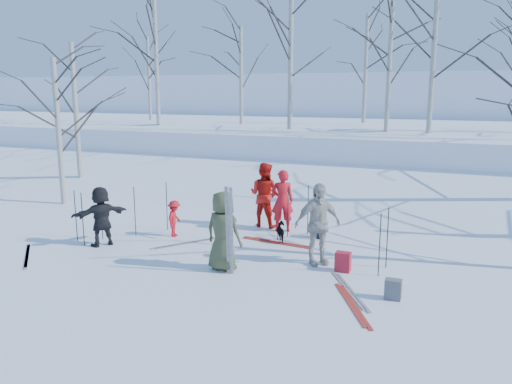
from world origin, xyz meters
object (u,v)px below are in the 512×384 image
at_px(skier_olive_center, 223,231).
at_px(backpack_dark, 319,230).
at_px(skier_redor_behind, 264,195).
at_px(backpack_red, 343,262).
at_px(skier_red_north, 282,201).
at_px(skier_red_seated, 174,219).
at_px(dog, 282,232).
at_px(skier_cream_east, 318,224).
at_px(backpack_grey, 393,289).
at_px(skier_grey_west, 101,216).

bearing_deg(skier_olive_center, backpack_dark, -103.76).
xyz_separation_m(skier_redor_behind, backpack_red, (2.94, -2.73, -0.70)).
xyz_separation_m(skier_red_north, skier_red_seated, (-2.44, -1.60, -0.37)).
bearing_deg(skier_red_north, dog, 85.07).
height_order(skier_redor_behind, skier_cream_east, skier_cream_east).
bearing_deg(backpack_red, backpack_dark, 118.13).
bearing_deg(skier_cream_east, skier_red_seated, 129.60).
bearing_deg(backpack_grey, skier_grey_west, 175.74).
xyz_separation_m(skier_olive_center, skier_redor_behind, (-0.54, 3.65, 0.05)).
bearing_deg(skier_red_north, backpack_dark, 142.64).
xyz_separation_m(skier_red_north, skier_redor_behind, (-0.65, 0.29, 0.06)).
relative_size(skier_olive_center, backpack_red, 4.10).
height_order(skier_grey_west, backpack_red, skier_grey_west).
height_order(backpack_grey, backpack_dark, backpack_dark).
relative_size(skier_olive_center, skier_red_north, 1.01).
distance_m(skier_redor_behind, backpack_grey, 5.67).
height_order(skier_olive_center, skier_red_north, skier_olive_center).
height_order(backpack_red, backpack_grey, backpack_red).
bearing_deg(dog, skier_red_north, -104.75).
distance_m(dog, backpack_dark, 1.03).
relative_size(dog, backpack_grey, 1.54).
bearing_deg(skier_red_north, skier_red_seated, 8.08).
bearing_deg(backpack_dark, skier_cream_east, -74.95).
height_order(skier_red_seated, dog, skier_red_seated).
height_order(skier_red_north, skier_red_seated, skier_red_north).
distance_m(skier_redor_behind, backpack_dark, 1.97).
xyz_separation_m(backpack_grey, backpack_dark, (-2.38, 3.28, 0.01)).
relative_size(skier_red_north, skier_redor_behind, 0.94).
bearing_deg(backpack_red, skier_olive_center, -159.05).
relative_size(skier_grey_west, backpack_red, 3.57).
xyz_separation_m(skier_cream_east, backpack_red, (0.65, -0.24, -0.71)).
bearing_deg(skier_grey_west, skier_redor_behind, 169.00).
xyz_separation_m(skier_red_north, backpack_dark, (1.11, -0.24, -0.65)).
height_order(skier_olive_center, skier_cream_east, skier_cream_east).
bearing_deg(skier_grey_west, skier_olive_center, 115.77).
height_order(skier_olive_center, skier_redor_behind, skier_redor_behind).
distance_m(backpack_red, backpack_grey, 1.61).
bearing_deg(skier_cream_east, backpack_dark, 63.14).
xyz_separation_m(skier_cream_east, backpack_grey, (1.85, -1.32, -0.73)).
distance_m(skier_cream_east, dog, 1.94).
height_order(skier_cream_east, backpack_dark, skier_cream_east).
xyz_separation_m(skier_red_seated, skier_cream_east, (4.08, -0.61, 0.43)).
bearing_deg(skier_grey_west, skier_cream_east, 130.07).
height_order(dog, backpack_grey, dog).
bearing_deg(skier_cream_east, dog, 93.44).
distance_m(skier_olive_center, skier_red_seated, 2.95).
relative_size(skier_red_north, backpack_grey, 4.50).
relative_size(dog, backpack_dark, 1.47).
distance_m(skier_redor_behind, skier_red_seated, 2.64).
bearing_deg(backpack_grey, skier_cream_east, 144.55).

